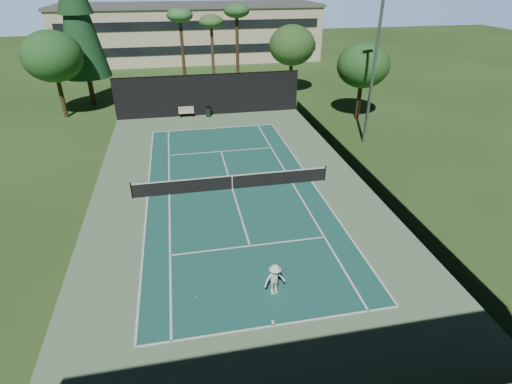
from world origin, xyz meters
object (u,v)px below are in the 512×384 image
player (275,279)px  trash_bin (208,112)px  tennis_ball_d (131,175)px  park_bench (186,111)px  tennis_ball_a (196,297)px  tennis_net (232,182)px  tennis_ball_c (211,176)px  tennis_ball_b (230,165)px

player → trash_bin: 25.47m
tennis_ball_d → park_bench: (4.46, 12.42, 0.51)m
tennis_ball_a → tennis_ball_d: size_ratio=0.82×
tennis_net → park_bench: tennis_net is taller
tennis_ball_c → tennis_ball_d: size_ratio=0.91×
player → tennis_net: bearing=81.7°
tennis_net → tennis_ball_a: bearing=-107.5°
tennis_ball_b → trash_bin: 11.81m
tennis_ball_b → tennis_ball_d: tennis_ball_d is taller
tennis_ball_d → park_bench: bearing=70.2°
tennis_ball_c → tennis_ball_d: (-5.53, 1.19, 0.00)m
tennis_ball_a → tennis_ball_b: (3.36, 13.27, 0.00)m
tennis_net → park_bench: bearing=98.4°
park_bench → tennis_net: bearing=-81.6°
park_bench → tennis_ball_d: bearing=-109.8°
tennis_ball_a → tennis_ball_d: 13.48m
tennis_net → tennis_ball_c: (-1.25, 2.14, -0.52)m
tennis_ball_b → tennis_ball_d: bearing=-177.4°
tennis_ball_b → park_bench: 12.40m
tennis_net → tennis_ball_d: tennis_net is taller
tennis_ball_d → trash_bin: (6.61, 12.11, 0.44)m
tennis_ball_b → park_bench: bearing=102.3°
tennis_ball_d → tennis_net: bearing=-26.2°
tennis_net → player: size_ratio=8.26×
player → tennis_ball_a: size_ratio=25.98×
player → tennis_ball_d: player is taller
player → tennis_ball_d: (-7.24, 13.36, -0.74)m
tennis_ball_a → tennis_ball_b: 13.69m
tennis_ball_b → park_bench: size_ratio=0.04×
player → tennis_ball_b: 13.70m
park_bench → tennis_ball_b: bearing=-77.7°
tennis_ball_c → park_bench: bearing=94.5°
tennis_ball_a → player: bearing=-6.7°
tennis_ball_d → tennis_ball_b: bearing=2.6°
tennis_net → player: 10.04m
tennis_ball_a → tennis_ball_b: bearing=75.8°
tennis_ball_a → trash_bin: 25.22m
player → tennis_ball_b: (-0.12, 13.68, -0.75)m
tennis_net → park_bench: size_ratio=8.60×
tennis_ball_c → tennis_ball_b: bearing=43.6°
player → park_bench: size_ratio=1.04×
player → trash_bin: bearing=80.5°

